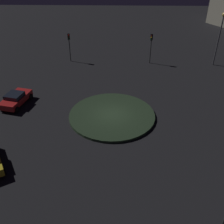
% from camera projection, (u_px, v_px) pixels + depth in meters
% --- Properties ---
extents(ground_plane, '(117.72, 117.72, 0.00)m').
position_uv_depth(ground_plane, '(112.00, 116.00, 26.89)').
color(ground_plane, black).
extents(roundabout_island, '(8.92, 8.92, 0.27)m').
position_uv_depth(roundabout_island, '(112.00, 115.00, 26.82)').
color(roundabout_island, '#263823').
rests_on(roundabout_island, ground_plane).
extents(car_red, '(4.37, 2.85, 1.41)m').
position_uv_depth(car_red, '(16.00, 99.00, 28.46)').
color(car_red, red).
rests_on(car_red, ground_plane).
extents(traffic_light_northeast, '(0.39, 0.36, 4.23)m').
position_uv_depth(traffic_light_northeast, '(69.00, 42.00, 37.98)').
color(traffic_light_northeast, '#2D2D2D').
rests_on(traffic_light_northeast, ground_plane).
extents(traffic_light_east, '(0.39, 0.36, 4.37)m').
position_uv_depth(traffic_light_east, '(151.00, 43.00, 37.30)').
color(traffic_light_east, '#2D2D2D').
rests_on(traffic_light_east, ground_plane).
extents(streetlamp_southeast, '(0.57, 0.57, 7.48)m').
position_uv_depth(streetlamp_southeast, '(221.00, 30.00, 35.63)').
color(streetlamp_southeast, '#4C4C51').
rests_on(streetlamp_southeast, ground_plane).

